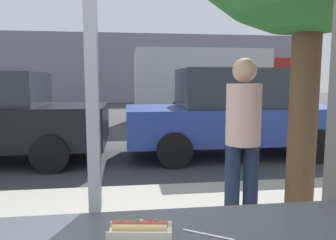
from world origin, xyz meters
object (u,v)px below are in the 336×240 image
(hotdog_tray_near, at_px, (140,228))
(box_truck, at_px, (219,82))
(pedestrian, at_px, (243,134))
(parked_car_blue, at_px, (234,112))

(hotdog_tray_near, distance_m, box_truck, 11.49)
(box_truck, bearing_deg, pedestrian, -105.17)
(pedestrian, bearing_deg, hotdog_tray_near, -121.02)
(hotdog_tray_near, xyz_separation_m, box_truck, (3.52, 10.92, 0.49))
(hotdog_tray_near, distance_m, parked_car_blue, 5.68)
(hotdog_tray_near, height_order, pedestrian, pedestrian)
(parked_car_blue, bearing_deg, pedestrian, -107.84)
(box_truck, bearing_deg, hotdog_tray_near, -107.87)
(parked_car_blue, relative_size, box_truck, 0.66)
(box_truck, distance_m, pedestrian, 9.57)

